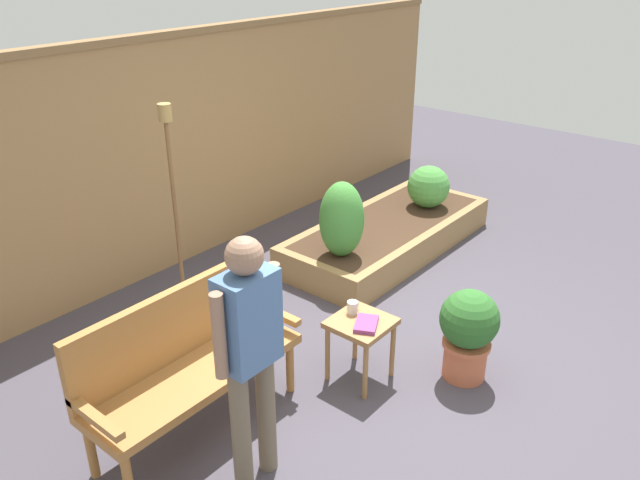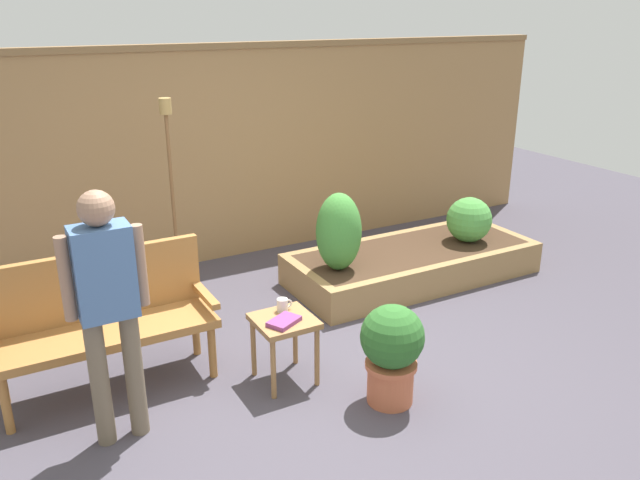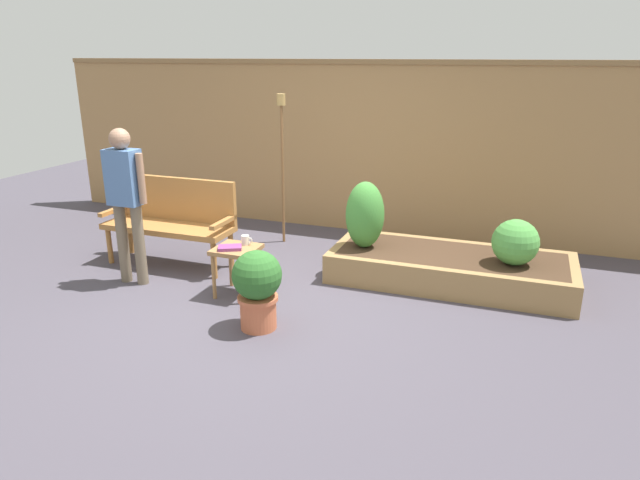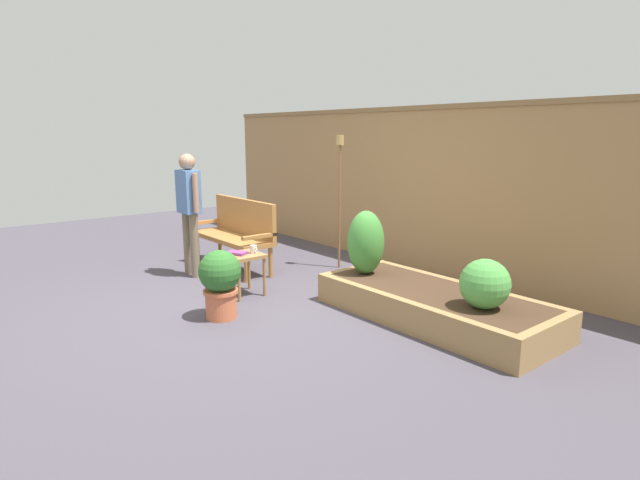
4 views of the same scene
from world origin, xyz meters
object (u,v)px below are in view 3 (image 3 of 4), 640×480
object	(u,v)px
book_on_table	(230,248)
shrub_near_bench	(365,215)
shrub_far_corner	(515,242)
person_by_bench	(126,193)
potted_boxwood	(257,285)
garden_bench	(172,215)
tiki_torch	(282,144)
side_table	(237,256)
cup_on_table	(246,240)

from	to	relation	value
book_on_table	shrub_near_bench	distance (m)	1.44
book_on_table	shrub_far_corner	xyz separation A→B (m)	(2.51, 1.01, 0.03)
person_by_bench	shrub_far_corner	bearing A→B (deg)	15.94
shrub_near_bench	potted_boxwood	bearing A→B (deg)	-108.07
potted_boxwood	shrub_far_corner	xyz separation A→B (m)	(1.98, 1.51, 0.13)
shrub_far_corner	person_by_bench	bearing A→B (deg)	-164.06
garden_bench	tiki_torch	xyz separation A→B (m)	(0.85, 1.08, 0.67)
garden_bench	person_by_bench	bearing A→B (deg)	-94.75
shrub_far_corner	tiki_torch	bearing A→B (deg)	165.46
shrub_near_bench	tiki_torch	xyz separation A→B (m)	(-1.23, 0.70, 0.57)
side_table	potted_boxwood	bearing A→B (deg)	-48.89
cup_on_table	book_on_table	world-z (taller)	cup_on_table
book_on_table	shrub_far_corner	world-z (taller)	shrub_far_corner
side_table	potted_boxwood	size ratio (longest dim) A/B	0.69
cup_on_table	shrub_far_corner	world-z (taller)	shrub_far_corner
garden_bench	side_table	xyz separation A→B (m)	(1.09, -0.56, -0.15)
book_on_table	tiki_torch	distance (m)	1.87
potted_boxwood	shrub_far_corner	bearing A→B (deg)	37.40
side_table	book_on_table	distance (m)	0.12
garden_bench	tiki_torch	bearing A→B (deg)	52.00
cup_on_table	person_by_bench	distance (m)	1.27
cup_on_table	shrub_near_bench	bearing A→B (deg)	41.46
shrub_far_corner	garden_bench	bearing A→B (deg)	-173.91
cup_on_table	tiki_torch	distance (m)	1.71
cup_on_table	shrub_far_corner	xyz separation A→B (m)	(2.43, 0.84, -0.01)
book_on_table	person_by_bench	distance (m)	1.19
tiki_torch	person_by_bench	size ratio (longest dim) A/B	1.14
cup_on_table	book_on_table	size ratio (longest dim) A/B	0.52
garden_bench	person_by_bench	size ratio (longest dim) A/B	0.92
shrub_near_bench	garden_bench	bearing A→B (deg)	-169.63
garden_bench	side_table	size ratio (longest dim) A/B	3.00
potted_boxwood	shrub_far_corner	world-z (taller)	shrub_far_corner
garden_bench	shrub_near_bench	xyz separation A→B (m)	(2.08, 0.38, 0.10)
book_on_table	garden_bench	bearing A→B (deg)	122.20
garden_bench	book_on_table	world-z (taller)	garden_bench
side_table	tiki_torch	xyz separation A→B (m)	(-0.24, 1.65, 0.82)
shrub_far_corner	person_by_bench	world-z (taller)	person_by_bench
cup_on_table	shrub_near_bench	distance (m)	1.27
tiki_torch	cup_on_table	bearing A→B (deg)	-79.54
garden_bench	tiki_torch	size ratio (longest dim) A/B	0.81
shrub_near_bench	person_by_bench	distance (m)	2.38
shrub_near_bench	tiki_torch	distance (m)	1.53
garden_bench	cup_on_table	distance (m)	1.22
garden_bench	shrub_near_bench	size ratio (longest dim) A/B	2.07
garden_bench	side_table	distance (m)	1.23
side_table	tiki_torch	size ratio (longest dim) A/B	0.27
shrub_near_bench	shrub_far_corner	world-z (taller)	shrub_near_bench
garden_bench	side_table	world-z (taller)	garden_bench
tiki_torch	person_by_bench	distance (m)	1.98
book_on_table	person_by_bench	world-z (taller)	person_by_bench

